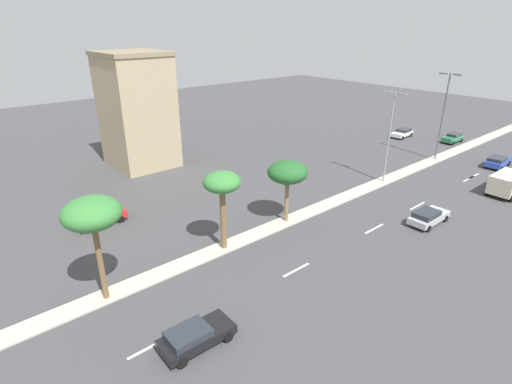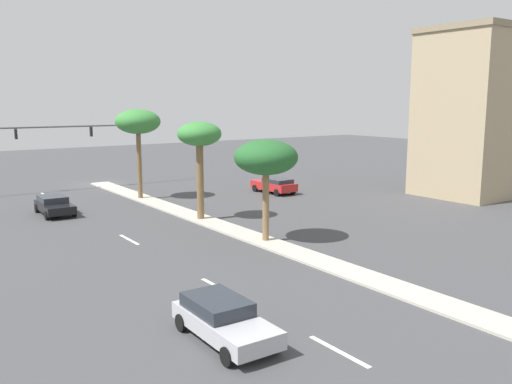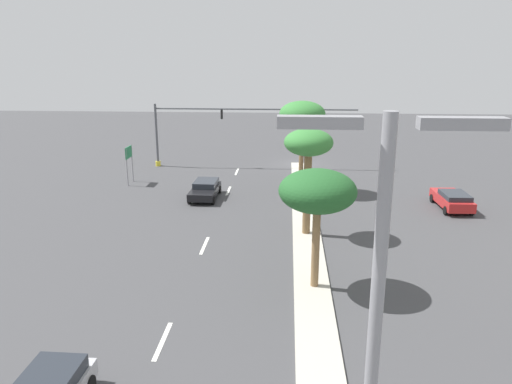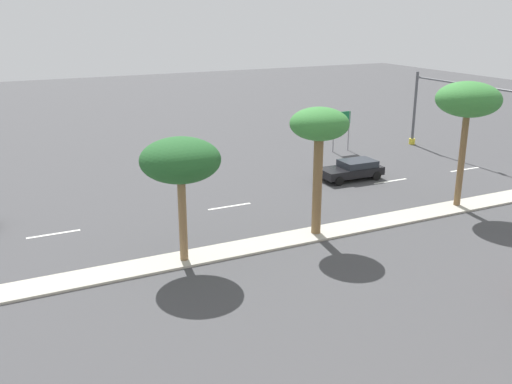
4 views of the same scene
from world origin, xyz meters
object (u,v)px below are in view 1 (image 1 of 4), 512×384
(palm_tree_mid, at_px, (222,185))
(street_lamp_right, at_px, (390,131))
(street_lamp_trailing, at_px, (444,111))
(sedan_green_far, at_px, (453,138))
(palm_tree_left, at_px, (287,173))
(box_truck, at_px, (508,183))
(commercial_building, at_px, (137,110))
(sedan_blue_front, at_px, (498,161))
(sedan_black_outboard, at_px, (195,336))
(sedan_white_trailing, at_px, (402,133))
(palm_tree_outboard, at_px, (92,215))
(sedan_silver_inboard, at_px, (428,216))
(sedan_red_rear, at_px, (102,217))

(palm_tree_mid, relative_size, street_lamp_right, 0.64)
(street_lamp_trailing, height_order, sedan_green_far, street_lamp_trailing)
(palm_tree_left, distance_m, box_truck, 26.19)
(commercial_building, relative_size, box_truck, 2.47)
(sedan_blue_front, height_order, box_truck, box_truck)
(palm_tree_mid, bearing_deg, sedan_black_outboard, -45.03)
(palm_tree_mid, height_order, sedan_white_trailing, palm_tree_mid)
(palm_tree_outboard, height_order, palm_tree_mid, palm_tree_outboard)
(sedan_silver_inboard, bearing_deg, box_truck, 81.36)
(palm_tree_outboard, bearing_deg, palm_tree_mid, 90.76)
(box_truck, bearing_deg, sedan_green_far, 130.23)
(commercial_building, height_order, sedan_silver_inboard, commercial_building)
(street_lamp_right, height_order, sedan_black_outboard, street_lamp_right)
(street_lamp_trailing, distance_m, sedan_silver_inboard, 22.05)
(sedan_red_rear, relative_size, sedan_blue_front, 0.98)
(palm_tree_left, bearing_deg, street_lamp_right, 89.45)
(sedan_white_trailing, bearing_deg, palm_tree_outboard, -79.76)
(sedan_white_trailing, xyz_separation_m, box_truck, (20.57, -12.87, 0.61))
(palm_tree_outboard, height_order, sedan_white_trailing, palm_tree_outboard)
(palm_tree_left, height_order, sedan_white_trailing, palm_tree_left)
(sedan_green_far, bearing_deg, palm_tree_outboard, -87.22)
(palm_tree_outboard, distance_m, sedan_green_far, 57.52)
(street_lamp_trailing, distance_m, sedan_white_trailing, 13.35)
(palm_tree_mid, relative_size, sedan_green_far, 1.63)
(sedan_green_far, height_order, box_truck, box_truck)
(street_lamp_right, height_order, sedan_blue_front, street_lamp_right)
(commercial_building, distance_m, street_lamp_right, 31.28)
(palm_tree_left, bearing_deg, sedan_red_rear, -128.77)
(palm_tree_outboard, distance_m, palm_tree_mid, 10.21)
(palm_tree_left, bearing_deg, sedan_blue_front, 78.08)
(sedan_red_rear, xyz_separation_m, sedan_silver_inboard, (20.01, 23.53, -0.00))
(commercial_building, height_order, sedan_blue_front, commercial_building)
(palm_tree_mid, relative_size, street_lamp_trailing, 0.58)
(street_lamp_right, height_order, sedan_silver_inboard, street_lamp_right)
(sedan_silver_inboard, bearing_deg, street_lamp_trailing, 115.27)
(sedan_red_rear, relative_size, sedan_silver_inboard, 1.00)
(sedan_green_far, height_order, sedan_black_outboard, sedan_green_far)
(street_lamp_right, distance_m, box_truck, 14.04)
(palm_tree_left, height_order, sedan_green_far, palm_tree_left)
(commercial_building, bearing_deg, sedan_silver_inboard, 20.67)
(palm_tree_mid, height_order, street_lamp_right, street_lamp_right)
(street_lamp_right, xyz_separation_m, street_lamp_trailing, (-0.15, 12.91, 0.53))
(palm_tree_mid, distance_m, street_lamp_trailing, 36.58)
(palm_tree_left, distance_m, sedan_white_trailing, 37.75)
(sedan_black_outboard, bearing_deg, sedan_white_trailing, 108.70)
(palm_tree_outboard, height_order, street_lamp_right, street_lamp_right)
(sedan_red_rear, height_order, sedan_blue_front, sedan_blue_front)
(street_lamp_right, xyz_separation_m, sedan_red_rear, (-11.11, -29.80, -5.48))
(palm_tree_mid, distance_m, box_truck, 33.10)
(palm_tree_mid, relative_size, sedan_black_outboard, 1.50)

